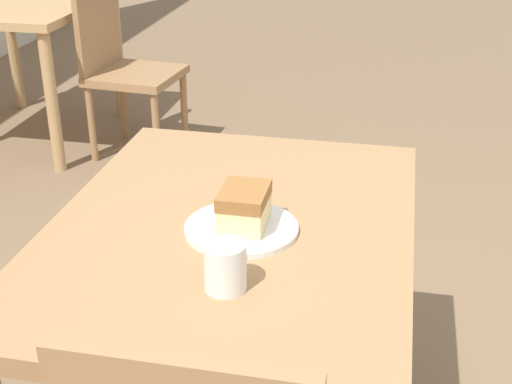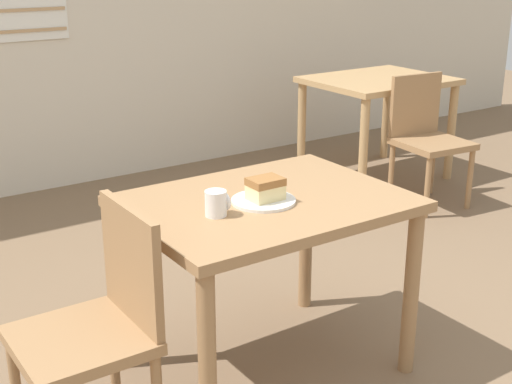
# 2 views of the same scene
# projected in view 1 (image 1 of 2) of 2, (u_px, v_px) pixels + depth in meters

# --- Properties ---
(dining_table_near) EXTENTS (1.01, 0.76, 0.73)m
(dining_table_near) POSITION_uv_depth(u_px,v_px,m) (232.00, 266.00, 1.56)
(dining_table_near) COLOR #9E754C
(dining_table_near) RESTS_ON ground_plane
(dining_table_far) EXTENTS (0.94, 0.77, 0.73)m
(dining_table_far) POSITION_uv_depth(u_px,v_px,m) (23.00, 24.00, 3.71)
(dining_table_far) COLOR tan
(dining_table_far) RESTS_ON ground_plane
(chair_far_corner) EXTENTS (0.45, 0.45, 0.83)m
(chair_far_corner) POSITION_uv_depth(u_px,v_px,m) (124.00, 66.00, 3.58)
(chair_far_corner) COLOR #9E754C
(chair_far_corner) RESTS_ON ground_plane
(plate) EXTENTS (0.24, 0.24, 0.01)m
(plate) POSITION_uv_depth(u_px,v_px,m) (241.00, 228.00, 1.48)
(plate) COLOR white
(plate) RESTS_ON dining_table_near
(cake_slice) EXTENTS (0.12, 0.09, 0.08)m
(cake_slice) POSITION_uv_depth(u_px,v_px,m) (244.00, 207.00, 1.46)
(cake_slice) COLOR beige
(cake_slice) RESTS_ON plate
(coffee_mug) EXTENTS (0.08, 0.08, 0.09)m
(coffee_mug) POSITION_uv_depth(u_px,v_px,m) (226.00, 266.00, 1.27)
(coffee_mug) COLOR white
(coffee_mug) RESTS_ON dining_table_near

